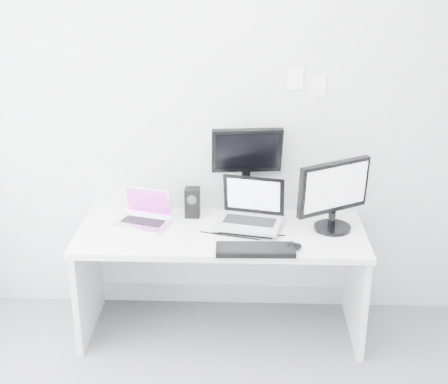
{
  "coord_description": "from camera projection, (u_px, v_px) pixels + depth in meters",
  "views": [
    {
      "loc": [
        0.15,
        -2.31,
        2.41
      ],
      "look_at": [
        0.02,
        1.23,
        1.0
      ],
      "focal_mm": 50.47,
      "sensor_mm": 36.0,
      "label": 1
    }
  ],
  "objects": [
    {
      "name": "back_wall",
      "position": [
        223.0,
        120.0,
        4.03
      ],
      "size": [
        3.6,
        0.0,
        3.6
      ],
      "primitive_type": "plane",
      "rotation": [
        1.57,
        0.0,
        0.0
      ],
      "color": "#B5B8BA",
      "rests_on": "ground"
    },
    {
      "name": "wall_note_1",
      "position": [
        319.0,
        85.0,
        3.91
      ],
      "size": [
        0.09,
        0.0,
        0.13
      ],
      "primitive_type": "cube",
      "color": "white",
      "rests_on": "back_wall"
    },
    {
      "name": "macbook",
      "position": [
        141.0,
        207.0,
        3.96
      ],
      "size": [
        0.38,
        0.33,
        0.25
      ],
      "primitive_type": "cube",
      "rotation": [
        0.0,
        0.0,
        -0.3
      ],
      "color": "silver",
      "rests_on": "desk"
    },
    {
      "name": "rear_monitor",
      "position": [
        246.0,
        170.0,
        4.08
      ],
      "size": [
        0.47,
        0.21,
        0.61
      ],
      "primitive_type": "cube",
      "rotation": [
        0.0,
        0.0,
        0.11
      ],
      "color": "black",
      "rests_on": "desk"
    },
    {
      "name": "speaker",
      "position": [
        192.0,
        202.0,
        4.11
      ],
      "size": [
        0.1,
        0.1,
        0.19
      ],
      "primitive_type": "cube",
      "rotation": [
        0.0,
        0.0,
        0.02
      ],
      "color": "black",
      "rests_on": "desk"
    },
    {
      "name": "wall_note_0",
      "position": [
        295.0,
        79.0,
        3.9
      ],
      "size": [
        0.1,
        0.0,
        0.14
      ],
      "primitive_type": "cube",
      "color": "white",
      "rests_on": "back_wall"
    },
    {
      "name": "desk",
      "position": [
        221.0,
        282.0,
        4.06
      ],
      "size": [
        1.8,
        0.7,
        0.73
      ],
      "primitive_type": "cube",
      "color": "white",
      "rests_on": "ground"
    },
    {
      "name": "mouse",
      "position": [
        292.0,
        247.0,
        3.68
      ],
      "size": [
        0.14,
        0.11,
        0.04
      ],
      "primitive_type": "ellipsoid",
      "rotation": [
        0.0,
        0.0,
        0.33
      ],
      "color": "black",
      "rests_on": "desk"
    },
    {
      "name": "dell_laptop",
      "position": [
        249.0,
        206.0,
        3.88
      ],
      "size": [
        0.45,
        0.38,
        0.33
      ],
      "primitive_type": "cube",
      "rotation": [
        0.0,
        0.0,
        -0.22
      ],
      "color": "#B2B5B9",
      "rests_on": "desk"
    },
    {
      "name": "samsung_monitor",
      "position": [
        335.0,
        195.0,
        3.87
      ],
      "size": [
        0.55,
        0.46,
        0.46
      ],
      "primitive_type": "cube",
      "rotation": [
        0.0,
        0.0,
        0.54
      ],
      "color": "black",
      "rests_on": "desk"
    },
    {
      "name": "keyboard",
      "position": [
        255.0,
        250.0,
        3.66
      ],
      "size": [
        0.46,
        0.18,
        0.03
      ],
      "primitive_type": "cube",
      "rotation": [
        0.0,
        0.0,
        0.03
      ],
      "color": "black",
      "rests_on": "desk"
    }
  ]
}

